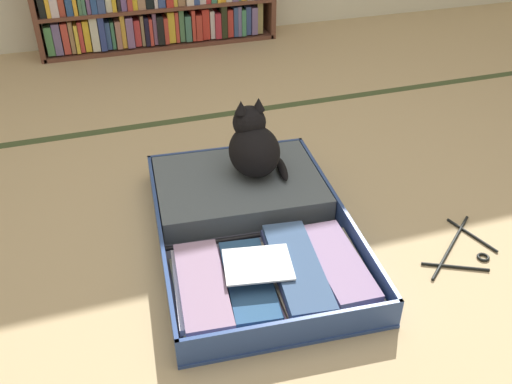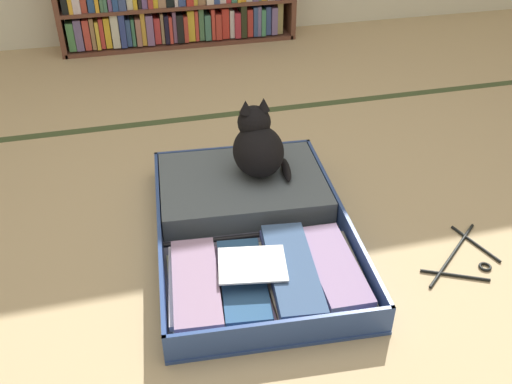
# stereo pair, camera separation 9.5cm
# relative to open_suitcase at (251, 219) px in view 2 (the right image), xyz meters

# --- Properties ---
(ground_plane) EXTENTS (10.00, 10.00, 0.00)m
(ground_plane) POSITION_rel_open_suitcase_xyz_m (0.10, -0.30, -0.04)
(ground_plane) COLOR tan
(tatami_border) EXTENTS (4.80, 0.05, 0.00)m
(tatami_border) POSITION_rel_open_suitcase_xyz_m (0.10, 0.90, -0.04)
(tatami_border) COLOR #3B4B29
(tatami_border) RESTS_ON ground_plane
(open_suitcase) EXTENTS (0.70, 1.00, 0.10)m
(open_suitcase) POSITION_rel_open_suitcase_xyz_m (0.00, 0.00, 0.00)
(open_suitcase) COLOR navy
(open_suitcase) RESTS_ON ground_plane
(black_cat) EXTENTS (0.23, 0.22, 0.28)m
(black_cat) POSITION_rel_open_suitcase_xyz_m (0.08, 0.20, 0.17)
(black_cat) COLOR black
(black_cat) RESTS_ON open_suitcase
(clothes_hanger) EXTENTS (0.31, 0.28, 0.01)m
(clothes_hanger) POSITION_rel_open_suitcase_xyz_m (0.64, -0.33, -0.04)
(clothes_hanger) COLOR black
(clothes_hanger) RESTS_ON ground_plane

